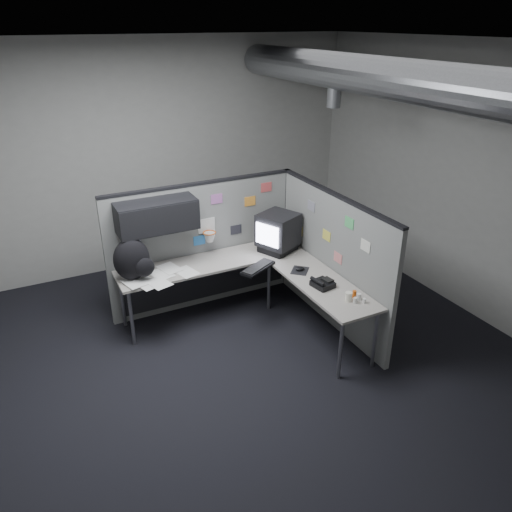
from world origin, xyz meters
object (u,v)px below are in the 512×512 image
keyboard (258,268)px  backpack (133,260)px  phone (322,284)px  monitor (278,232)px  desk (241,275)px

keyboard → backpack: 1.42m
phone → backpack: size_ratio=0.51×
monitor → keyboard: 0.62m
monitor → phone: bearing=-70.8°
monitor → keyboard: bearing=-122.0°
keyboard → phone: (0.44, -0.69, 0.02)m
phone → backpack: bearing=149.0°
phone → backpack: (-1.78, 1.09, 0.20)m
desk → phone: 1.05m
monitor → backpack: size_ratio=1.14×
desk → keyboard: keyboard is taller
keyboard → phone: phone is taller
monitor → phone: monitor is taller
monitor → keyboard: monitor is taller
phone → backpack: 2.10m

